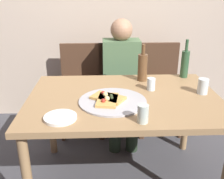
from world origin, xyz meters
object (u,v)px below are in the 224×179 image
chair_left (82,83)px  dining_table (124,107)px  beer_bottle (185,63)px  tumbler_near (203,86)px  chair_middle (120,82)px  chair_right (159,82)px  pizza_slice_extra (107,100)px  wine_glass (151,84)px  guest_in_sweater (122,75)px  tumbler_far (143,114)px  wine_bottle (143,67)px  pizza_slice_last (108,97)px  pizza_tray (113,101)px  plate_stack (60,117)px

chair_left → dining_table: bearing=112.6°
beer_bottle → tumbler_near: 0.37m
chair_middle → chair_right: (0.40, 0.00, 0.00)m
pizza_slice_extra → wine_glass: bearing=33.7°
dining_table → tumbler_near: bearing=3.2°
guest_in_sweater → tumbler_far: bearing=91.8°
dining_table → tumbler_near: 0.58m
wine_bottle → tumbler_far: (-0.10, -0.70, -0.06)m
pizza_slice_last → wine_glass: bearing=28.6°
pizza_slice_last → chair_left: 0.99m
dining_table → pizza_slice_extra: (-0.12, -0.11, 0.10)m
pizza_slice_extra → wine_bottle: (0.30, 0.43, 0.09)m
pizza_tray → wine_glass: (0.29, 0.20, 0.04)m
pizza_tray → tumbler_near: (0.65, 0.12, 0.05)m
guest_in_sweater → chair_middle: bearing=-90.0°
chair_middle → guest_in_sweater: bearing=90.0°
plate_stack → pizza_tray: bearing=35.3°
beer_bottle → tumbler_near: beer_bottle is taller
pizza_slice_extra → tumbler_near: (0.69, 0.14, 0.03)m
dining_table → wine_bottle: size_ratio=4.50×
beer_bottle → chair_left: size_ratio=0.36×
wine_bottle → chair_right: bearing=63.7°
pizza_slice_extra → wine_glass: wine_glass is taller
pizza_slice_last → pizza_slice_extra: (-0.00, -0.04, 0.00)m
tumbler_far → wine_glass: 0.51m
tumbler_far → chair_right: 1.32m
pizza_slice_extra → chair_right: bearing=60.0°
pizza_slice_extra → guest_in_sweater: bearing=79.0°
pizza_slice_last → dining_table: bearing=29.1°
plate_stack → guest_in_sweater: size_ratio=0.17×
plate_stack → chair_left: bearing=88.0°
dining_table → wine_bottle: wine_bottle is taller
pizza_tray → beer_bottle: (0.63, 0.48, 0.12)m
plate_stack → guest_in_sweater: guest_in_sweater is taller
wine_glass → plate_stack: (-0.61, -0.43, -0.04)m
tumbler_near → chair_right: (-0.13, 0.83, -0.27)m
pizza_tray → pizza_slice_last: (-0.03, 0.03, 0.02)m
beer_bottle → tumbler_far: beer_bottle is taller
beer_bottle → plate_stack: 1.18m
dining_table → chair_right: chair_right is taller
wine_glass → guest_in_sweater: bearing=105.9°
tumbler_far → plate_stack: tumbler_far is taller
guest_in_sweater → plate_stack: bearing=66.8°
pizza_slice_extra → wine_glass: size_ratio=2.57×
pizza_slice_extra → tumbler_far: tumbler_far is taller
wine_bottle → beer_bottle: bearing=10.5°
dining_table → chair_left: bearing=112.6°
tumbler_near → guest_in_sweater: size_ratio=0.09×
wine_bottle → chair_right: wine_bottle is taller
dining_table → wine_glass: (0.21, 0.11, 0.13)m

